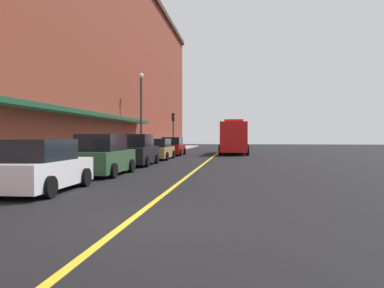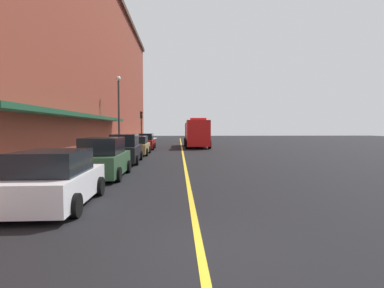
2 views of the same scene
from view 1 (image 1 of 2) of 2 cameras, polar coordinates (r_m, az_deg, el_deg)
ground_plane at (r=32.80m, az=3.21°, el=-1.94°), size 112.00×112.00×0.00m
sidewalk_left at (r=33.79m, az=-7.35°, el=-1.73°), size 2.40×70.00×0.15m
lane_center_stripe at (r=32.80m, az=3.21°, el=-1.93°), size 0.16×70.00×0.01m
brick_building_left at (r=35.46m, az=-17.11°, el=12.83°), size 10.32×64.00×17.93m
parked_car_0 at (r=12.84m, az=-22.14°, el=-3.26°), size 2.19×4.19×1.65m
parked_car_1 at (r=17.51m, az=-13.34°, el=-1.79°), size 2.05×4.28×1.86m
parked_car_2 at (r=23.14m, az=-8.25°, el=-1.03°), size 2.08×4.81×1.90m
parked_car_3 at (r=28.97m, az=-5.20°, el=-0.85°), size 2.15×4.80×1.59m
parked_car_4 at (r=35.36m, az=-2.92°, el=-0.42°), size 2.09×4.87×1.70m
fire_truck at (r=38.42m, az=6.41°, el=0.90°), size 2.84×9.09×3.36m
parking_meter_0 at (r=19.12m, az=-16.26°, el=-0.97°), size 0.14×0.18×1.33m
parking_meter_1 at (r=16.33m, az=-20.57°, el=-1.34°), size 0.14×0.18×1.33m
street_lamp_left at (r=32.09m, az=-7.72°, el=5.85°), size 0.44×0.44×6.94m
traffic_light_near at (r=43.45m, az=-2.86°, el=2.97°), size 0.38×0.36×4.30m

